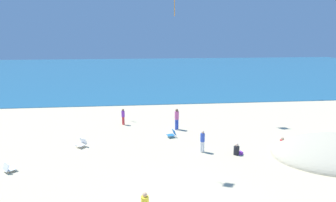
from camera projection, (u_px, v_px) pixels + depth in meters
name	position (u px, v px, depth m)	size (l,w,h in m)	color
ground_plane	(164.00, 137.00, 22.65)	(120.00, 120.00, 0.00)	beige
ocean_water	(146.00, 71.00, 61.77)	(120.00, 60.00, 0.05)	#236084
beach_chair_far_right	(9.00, 168.00, 16.92)	(0.84, 0.84, 0.51)	white
beach_chair_near_camera	(82.00, 143.00, 20.63)	(0.80, 0.81, 0.59)	white
beach_chair_far_left	(172.00, 134.00, 22.55)	(0.74, 0.64, 0.58)	#2370B2
person_0	(123.00, 116.00, 25.52)	(0.39, 0.39, 1.40)	red
person_1	(202.00, 140.00, 19.63)	(0.38, 0.38, 1.47)	white
person_2	(145.00, 202.00, 13.41)	(0.57, 0.68, 0.76)	yellow
person_4	(177.00, 118.00, 24.20)	(0.48, 0.48, 1.73)	blue
person_5	(282.00, 143.00, 20.66)	(0.61, 0.51, 0.68)	red
person_6	(237.00, 150.00, 19.33)	(0.67, 0.46, 0.78)	black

